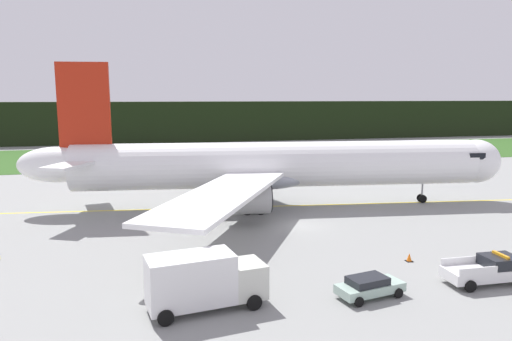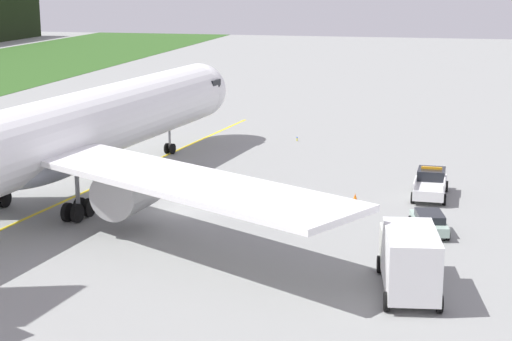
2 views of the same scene
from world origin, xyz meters
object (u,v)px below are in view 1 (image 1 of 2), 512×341
Objects in this scene: catering_truck at (203,280)px; apron_cone at (409,257)px; airliner at (272,166)px; staff_car at (369,286)px; ops_pickup_truck at (489,270)px.

apron_cone is at bearing 15.36° from catering_truck.
catering_truck is at bearing -114.23° from airliner.
airliner is 20.63m from apron_cone.
airliner is at bearing 88.31° from staff_car.
catering_truck is at bearing 175.88° from staff_car.
airliner is 25.96m from ops_pickup_truck.
staff_car is at bearing -179.00° from ops_pickup_truck.
airliner is 26.34m from catering_truck.
catering_truck reaches higher than staff_car.
catering_truck reaches higher than ops_pickup_truck.
staff_car is (-8.63, -0.15, -0.20)m from ops_pickup_truck.
ops_pickup_truck is 8.98× the size of apron_cone.
catering_truck is at bearing -164.64° from apron_cone.
airliner reaches higher than catering_truck.
ops_pickup_truck is at bearing -60.44° from apron_cone.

